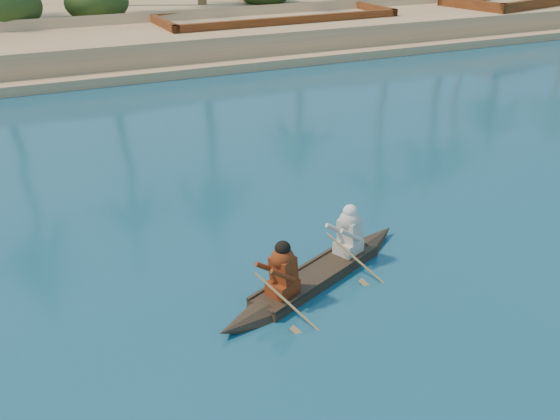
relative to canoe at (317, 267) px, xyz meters
name	(u,v)px	position (x,y,z in m)	size (l,w,h in m)	color
shrub_cluster	(118,16)	(1.81, 24.96, 0.95)	(100.00, 6.00, 2.40)	#253A15
canoe	(317,267)	(0.00, 0.00, 0.00)	(4.65, 2.48, 1.32)	#34251C
barge_mid	(276,32)	(8.51, 20.21, 0.42)	(11.68, 4.12, 1.93)	brown
barge_right	(534,10)	(25.35, 20.16, 0.49)	(13.33, 6.95, 2.12)	brown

